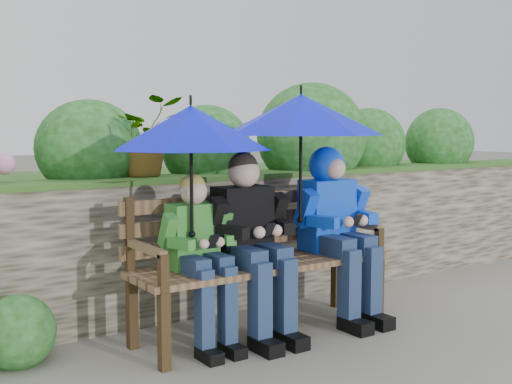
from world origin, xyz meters
TOP-DOWN VIEW (x-y plane):
  - ground at (0.00, 0.00)m, footprint 60.00×60.00m
  - garden_backdrop at (-0.05, 1.61)m, footprint 8.00×2.84m
  - park_bench at (-0.01, 0.08)m, footprint 1.81×0.53m
  - boy_left at (-0.49, -0.00)m, footprint 0.46×0.53m
  - boy_middle at (-0.11, -0.01)m, footprint 0.56×0.65m
  - boy_right at (0.62, -0.00)m, footprint 0.57×0.69m
  - umbrella_left at (-0.56, -0.02)m, footprint 0.98×0.98m
  - umbrella_right at (0.29, -0.01)m, footprint 1.10×1.10m

SIDE VIEW (x-z plane):
  - ground at x=0.00m, z-range 0.00..0.00m
  - park_bench at x=-0.01m, z-range 0.07..1.02m
  - garden_backdrop at x=-0.05m, z-range -0.30..1.51m
  - boy_left at x=-0.49m, z-range 0.08..1.17m
  - boy_middle at x=-0.11m, z-range 0.07..1.29m
  - boy_right at x=0.62m, z-range 0.11..1.36m
  - umbrella_left at x=-0.56m, z-range 0.95..1.81m
  - umbrella_right at x=0.29m, z-range 1.00..1.94m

